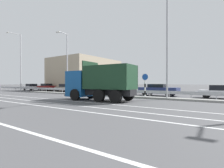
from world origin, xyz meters
TOP-DOWN VIEW (x-y plane):
  - ground_plane at (0.00, 0.00)m, footprint 320.00×320.00m
  - lane_strip_0 at (0.61, -3.65)m, footprint 64.31×0.16m
  - lane_strip_1 at (0.61, -5.60)m, footprint 64.31×0.16m
  - lane_strip_2 at (0.61, -7.12)m, footprint 64.31×0.16m
  - median_island at (0.00, 2.52)m, footprint 35.37×1.10m
  - median_guardrail at (0.00, 3.56)m, footprint 64.31×0.09m
  - dump_truck at (-0.29, -1.92)m, footprint 6.69×3.02m
  - median_road_sign at (2.98, 2.52)m, footprint 0.69×0.16m
  - street_lamp_0 at (-22.05, 2.55)m, footprint 0.71×2.44m
  - street_lamp_1 at (-9.18, 2.58)m, footprint 0.71×1.84m
  - street_lamp_2 at (5.28, 2.27)m, footprint 0.71×2.29m
  - parked_car_0 at (-24.95, 6.54)m, footprint 4.39×2.14m
  - parked_car_1 at (-20.14, 6.88)m, footprint 3.83×1.88m
  - parked_car_2 at (-14.32, 6.91)m, footprint 4.76×2.10m
  - parked_car_3 at (-8.12, 6.83)m, footprint 4.79×2.16m
  - parked_car_4 at (-2.73, 6.90)m, footprint 3.89×1.93m
  - parked_car_5 at (2.86, 6.75)m, footprint 4.78×2.02m
  - parked_car_6 at (9.34, 6.73)m, footprint 3.91×1.80m
  - background_building_0 at (-17.31, 15.10)m, footprint 10.39×14.25m

SIDE VIEW (x-z plane):
  - ground_plane at x=0.00m, z-range 0.00..0.00m
  - lane_strip_0 at x=0.61m, z-range 0.00..0.01m
  - lane_strip_1 at x=0.61m, z-range 0.00..0.01m
  - lane_strip_2 at x=0.61m, z-range 0.00..0.01m
  - median_island at x=0.00m, z-range 0.00..0.18m
  - median_guardrail at x=0.00m, z-range 0.18..0.96m
  - parked_car_6 at x=9.34m, z-range 0.00..1.37m
  - parked_car_0 at x=-24.95m, z-range 0.01..1.39m
  - parked_car_2 at x=-14.32m, z-range 0.01..1.40m
  - parked_car_4 at x=-2.73m, z-range 0.02..1.44m
  - parked_car_1 at x=-20.14m, z-range 0.02..1.45m
  - parked_car_3 at x=-8.12m, z-range 0.00..1.48m
  - parked_car_5 at x=2.86m, z-range 0.02..1.47m
  - median_road_sign at x=2.98m, z-range 0.05..2.59m
  - dump_truck at x=-0.29m, z-range -0.43..3.14m
  - background_building_0 at x=-17.31m, z-range 0.00..6.87m
  - street_lamp_1 at x=-9.18m, z-range 0.44..9.17m
  - street_lamp_2 at x=5.28m, z-range 0.50..10.62m
  - street_lamp_0 at x=-22.05m, z-range 0.52..11.20m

